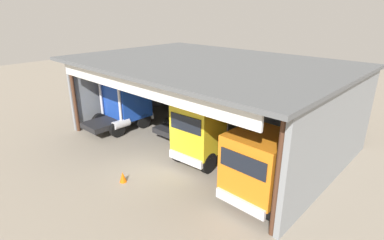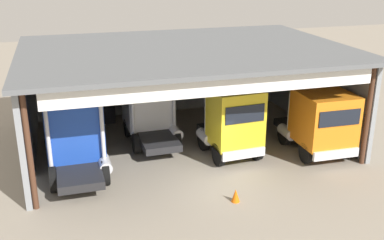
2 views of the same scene
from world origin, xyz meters
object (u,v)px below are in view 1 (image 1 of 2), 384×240
truck_white_right_bay (197,106)px  traffic_cone (123,177)px  truck_yellow_yard_outside (201,131)px  truck_orange_center_bay (262,165)px  tool_cart (207,106)px  oil_drum (296,131)px  truck_blue_left_bay (125,101)px

truck_white_right_bay → traffic_cone: bearing=-76.5°
traffic_cone → truck_yellow_yard_outside: bearing=71.3°
truck_yellow_yard_outside → truck_orange_center_bay: (4.37, -0.86, -0.10)m
tool_cart → traffic_cone: size_ratio=1.79×
truck_white_right_bay → oil_drum: 6.91m
truck_yellow_yard_outside → truck_orange_center_bay: bearing=165.2°
truck_orange_center_bay → tool_cart: 12.56m
truck_white_right_bay → truck_orange_center_bay: (7.83, -4.38, 0.02)m
truck_yellow_yard_outside → oil_drum: 7.50m
truck_blue_left_bay → truck_orange_center_bay: truck_blue_left_bay is taller
truck_orange_center_bay → oil_drum: truck_orange_center_bay is taller
truck_white_right_bay → truck_orange_center_bay: size_ratio=1.01×
traffic_cone → truck_blue_left_bay: bearing=143.2°
tool_cart → truck_blue_left_bay: bearing=-107.8°
truck_yellow_yard_outside → truck_orange_center_bay: truck_yellow_yard_outside is taller
truck_blue_left_bay → truck_white_right_bay: bearing=37.7°
truck_yellow_yard_outside → tool_cart: truck_yellow_yard_outside is taller
truck_white_right_bay → truck_yellow_yard_outside: 4.94m
truck_white_right_bay → traffic_cone: truck_white_right_bay is taller
truck_blue_left_bay → tool_cart: (2.11, 6.58, -1.49)m
truck_blue_left_bay → truck_yellow_yard_outside: size_ratio=1.09×
oil_drum → truck_yellow_yard_outside: bearing=-108.8°
truck_white_right_bay → traffic_cone: (2.04, -7.74, -1.48)m
truck_yellow_yard_outside → oil_drum: (2.37, 6.97, -1.41)m
truck_orange_center_bay → traffic_cone: (-5.79, -3.36, -1.49)m
oil_drum → traffic_cone: bearing=-108.8°
truck_blue_left_bay → traffic_cone: truck_blue_left_bay is taller
truck_orange_center_bay → tool_cart: bearing=-37.6°
oil_drum → truck_blue_left_bay: bearing=-146.1°
oil_drum → traffic_cone: size_ratio=1.66×
tool_cart → truck_yellow_yard_outside: bearing=-51.9°
truck_blue_left_bay → truck_orange_center_bay: 11.95m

